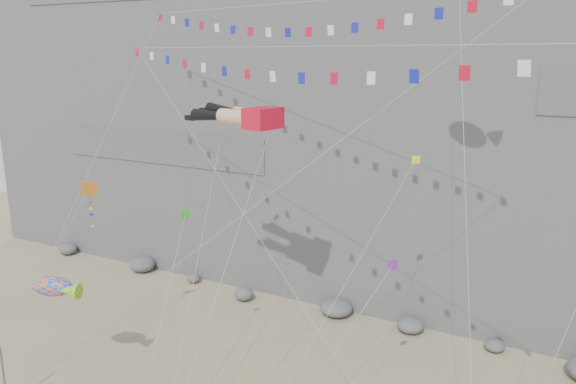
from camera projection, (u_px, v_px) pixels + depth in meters
name	position (u px, v px, depth m)	size (l,w,h in m)	color
cliff	(405.00, 0.00, 51.56)	(80.00, 28.00, 50.00)	slate
talus_boulders	(336.00, 308.00, 44.59)	(60.00, 3.00, 1.20)	slate
anchor_pole_left	(4.00, 378.00, 32.57)	(0.12, 0.12, 4.02)	slate
legs_kite	(240.00, 116.00, 31.70)	(7.40, 16.29, 22.07)	red
flag_banner_upper	(298.00, 3.00, 32.68)	(27.28, 17.97, 30.22)	red
flag_banner_lower	(287.00, 47.00, 27.39)	(30.88, 13.09, 24.00)	red
harlequin_kite	(89.00, 190.00, 34.71)	(5.24, 7.41, 14.28)	red
fish_windsock	(52.00, 286.00, 32.88)	(6.19, 5.91, 9.42)	orange
small_kite_a	(224.00, 120.00, 34.84)	(5.13, 14.39, 22.10)	#DE4612
small_kite_b	(390.00, 269.00, 28.93)	(5.01, 11.91, 15.45)	#701BA2
small_kite_c	(184.00, 219.00, 32.23)	(4.49, 11.62, 16.20)	green
small_kite_d	(410.00, 170.00, 30.54)	(4.92, 17.26, 22.61)	yellow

